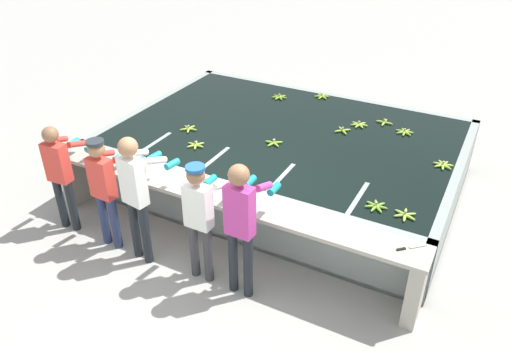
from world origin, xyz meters
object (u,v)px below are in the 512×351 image
at_px(worker_4, 241,218).
at_px(banana_bunch_floating_3, 405,215).
at_px(banana_bunch_floating_0, 405,132).
at_px(banana_bunch_floating_1, 384,122).
at_px(worker_2, 136,188).
at_px(banana_bunch_floating_5, 274,143).
at_px(worker_3, 200,212).
at_px(banana_bunch_floating_4, 343,130).
at_px(banana_bunch_floating_9, 322,96).
at_px(worker_0, 61,169).
at_px(banana_bunch_floating_2, 196,145).
at_px(banana_bunch_floating_6, 189,129).
at_px(banana_bunch_floating_11, 359,124).
at_px(banana_bunch_floating_7, 376,206).
at_px(worker_1, 105,184).
at_px(knife_0, 407,248).
at_px(banana_bunch_floating_10, 443,165).
at_px(banana_bunch_floating_8, 279,97).

xyz_separation_m(worker_4, banana_bunch_floating_3, (1.54, 1.13, -0.15)).
xyz_separation_m(banana_bunch_floating_0, banana_bunch_floating_1, (-0.37, 0.20, 0.00)).
relative_size(worker_2, banana_bunch_floating_5, 6.31).
bearing_deg(worker_3, banana_bunch_floating_4, 76.62).
distance_m(banana_bunch_floating_0, banana_bunch_floating_9, 1.83).
height_order(worker_0, banana_bunch_floating_9, worker_0).
height_order(banana_bunch_floating_2, banana_bunch_floating_4, same).
xyz_separation_m(worker_0, banana_bunch_floating_6, (0.77, 1.87, -0.02)).
height_order(banana_bunch_floating_0, banana_bunch_floating_9, same).
bearing_deg(banana_bunch_floating_3, banana_bunch_floating_11, 120.20).
xyz_separation_m(worker_0, banana_bunch_floating_4, (2.91, 2.93, -0.02)).
relative_size(worker_3, banana_bunch_floating_0, 5.64).
height_order(banana_bunch_floating_9, banana_bunch_floating_11, same).
xyz_separation_m(banana_bunch_floating_2, banana_bunch_floating_6, (-0.40, 0.41, 0.00)).
bearing_deg(worker_3, worker_2, -175.47).
height_order(worker_3, banana_bunch_floating_7, worker_3).
bearing_deg(banana_bunch_floating_5, worker_1, -123.14).
xyz_separation_m(worker_2, banana_bunch_floating_4, (1.56, 2.99, -0.15)).
height_order(worker_3, banana_bunch_floating_0, worker_3).
bearing_deg(banana_bunch_floating_1, knife_0, -70.22).
distance_m(worker_0, worker_4, 2.77).
height_order(banana_bunch_floating_3, banana_bunch_floating_10, same).
distance_m(banana_bunch_floating_3, banana_bunch_floating_8, 3.85).
height_order(banana_bunch_floating_8, banana_bunch_floating_9, same).
relative_size(banana_bunch_floating_2, banana_bunch_floating_6, 1.03).
xyz_separation_m(worker_3, worker_4, (0.55, -0.01, 0.11)).
bearing_deg(banana_bunch_floating_2, banana_bunch_floating_10, 18.16).
xyz_separation_m(worker_3, banana_bunch_floating_1, (1.19, 3.52, -0.04)).
height_order(banana_bunch_floating_0, banana_bunch_floating_3, same).
height_order(worker_2, banana_bunch_floating_6, worker_2).
relative_size(banana_bunch_floating_10, knife_0, 1.02).
bearing_deg(worker_0, banana_bunch_floating_3, 14.76).
xyz_separation_m(banana_bunch_floating_9, banana_bunch_floating_10, (2.37, -1.55, -0.00)).
bearing_deg(banana_bunch_floating_9, banana_bunch_floating_11, -41.01).
bearing_deg(banana_bunch_floating_8, banana_bunch_floating_11, -15.40).
distance_m(banana_bunch_floating_4, banana_bunch_floating_6, 2.39).
distance_m(worker_3, banana_bunch_floating_4, 3.00).
bearing_deg(banana_bunch_floating_0, banana_bunch_floating_10, -47.72).
relative_size(worker_4, banana_bunch_floating_4, 7.64).
bearing_deg(worker_2, worker_3, 4.53).
xyz_separation_m(worker_3, banana_bunch_floating_9, (-0.10, 4.09, -0.04)).
relative_size(worker_0, worker_1, 1.00).
distance_m(banana_bunch_floating_7, banana_bunch_floating_10, 1.49).
distance_m(worker_3, banana_bunch_floating_2, 1.79).
distance_m(worker_2, banana_bunch_floating_8, 3.77).
distance_m(banana_bunch_floating_3, banana_bunch_floating_10, 1.43).
relative_size(banana_bunch_floating_3, banana_bunch_floating_7, 1.01).
distance_m(worker_3, banana_bunch_floating_11, 3.36).
xyz_separation_m(banana_bunch_floating_7, banana_bunch_floating_9, (-1.85, 2.95, 0.00)).
xyz_separation_m(worker_2, banana_bunch_floating_10, (3.13, 2.61, -0.15)).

